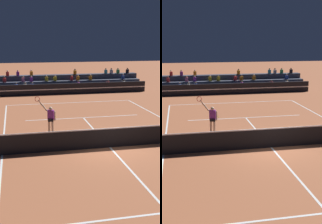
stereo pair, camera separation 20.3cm
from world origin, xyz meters
TOP-DOWN VIEW (x-y plane):
  - ground_plane at (0.00, 0.00)m, footprint 120.00×120.00m
  - court_lines at (0.00, 0.00)m, footprint 11.10×23.90m
  - tennis_net at (0.00, 0.00)m, footprint 12.00×0.10m
  - sponsor_banner_wall at (0.00, 16.40)m, footprint 18.00×0.26m
  - bleacher_stand at (-0.01, 18.93)m, footprint 18.31×2.85m
  - tennis_player at (-2.78, 2.79)m, footprint 1.21×0.57m
  - tennis_ball at (-1.92, 6.91)m, footprint 0.07×0.07m

SIDE VIEW (x-z plane):
  - ground_plane at x=0.00m, z-range 0.00..0.00m
  - court_lines at x=0.00m, z-range 0.00..0.01m
  - tennis_ball at x=-1.92m, z-range 0.00..0.07m
  - tennis_net at x=0.00m, z-range -0.01..1.09m
  - sponsor_banner_wall at x=0.00m, z-range 0.00..1.10m
  - bleacher_stand at x=-0.01m, z-range -0.49..1.79m
  - tennis_player at x=-2.78m, z-range -0.20..2.16m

